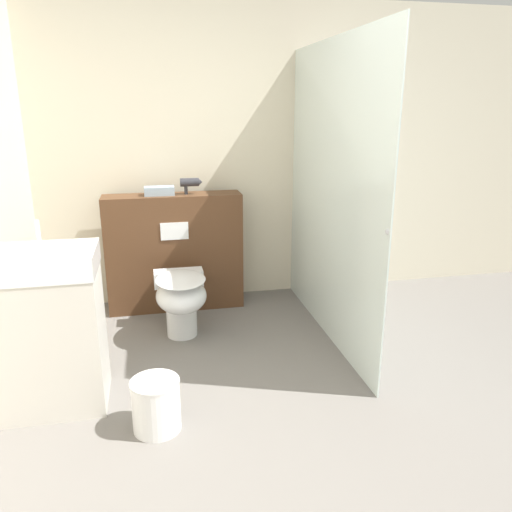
% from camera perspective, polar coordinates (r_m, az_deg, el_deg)
% --- Properties ---
extents(ground_plane, '(12.00, 12.00, 0.00)m').
position_cam_1_polar(ground_plane, '(2.64, 5.90, -22.37)').
color(ground_plane, slate).
extents(wall_back, '(8.00, 0.06, 2.50)m').
position_cam_1_polar(wall_back, '(4.36, -3.21, 11.41)').
color(wall_back, beige).
rests_on(wall_back, ground_plane).
extents(partition_panel, '(1.11, 0.27, 0.97)m').
position_cam_1_polar(partition_panel, '(4.22, -9.26, 0.44)').
color(partition_panel, '#51331E').
rests_on(partition_panel, ground_plane).
extents(shower_glass, '(0.04, 1.88, 2.10)m').
position_cam_1_polar(shower_glass, '(3.60, 8.50, 6.86)').
color(shower_glass, silver).
rests_on(shower_glass, ground_plane).
extents(toilet, '(0.37, 0.59, 0.48)m').
position_cam_1_polar(toilet, '(3.70, -8.56, -4.73)').
color(toilet, white).
rests_on(toilet, ground_plane).
extents(sink_vanity, '(0.61, 0.43, 1.06)m').
position_cam_1_polar(sink_vanity, '(3.04, -22.88, -7.80)').
color(sink_vanity, beige).
rests_on(sink_vanity, ground_plane).
extents(hair_drier, '(0.18, 0.07, 0.13)m').
position_cam_1_polar(hair_drier, '(4.09, -7.50, 8.30)').
color(hair_drier, '#2D2D33').
rests_on(hair_drier, partition_panel).
extents(folded_towel, '(0.24, 0.12, 0.07)m').
position_cam_1_polar(folded_towel, '(4.09, -11.00, 7.32)').
color(folded_towel, '#8C9EAD').
rests_on(folded_towel, partition_panel).
extents(waste_bin, '(0.26, 0.26, 0.29)m').
position_cam_1_polar(waste_bin, '(2.80, -11.34, -16.35)').
color(waste_bin, silver).
rests_on(waste_bin, ground_plane).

